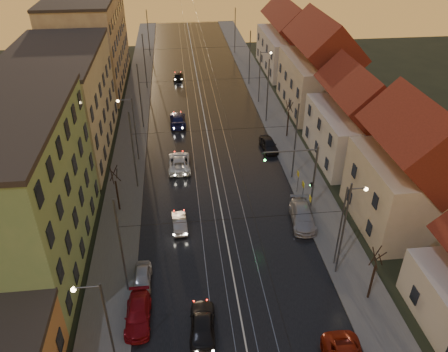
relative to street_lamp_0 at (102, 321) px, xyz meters
name	(u,v)px	position (x,y,z in m)	size (l,w,h in m)	color
road	(205,121)	(9.10, 38.00, -4.87)	(16.00, 120.00, 0.04)	black
sidewalk_left	(134,125)	(-0.90, 38.00, -4.81)	(4.00, 120.00, 0.15)	#4C4C4C
sidewalk_right	(274,118)	(19.10, 38.00, -4.81)	(4.00, 120.00, 0.15)	#4C4C4C
tram_rail_0	(190,122)	(6.90, 38.00, -4.83)	(0.06, 120.00, 0.03)	gray
tram_rail_1	(200,121)	(8.33, 38.00, -4.83)	(0.06, 120.00, 0.03)	gray
tram_rail_2	(210,121)	(9.87, 38.00, -4.83)	(0.06, 120.00, 0.03)	gray
tram_rail_3	(220,120)	(11.30, 38.00, -4.83)	(0.06, 120.00, 0.03)	gray
apartment_left_1	(11,196)	(-8.40, 12.00, 1.61)	(10.00, 18.00, 13.00)	#67915C
apartment_left_2	(62,104)	(-8.40, 32.00, 1.11)	(10.00, 20.00, 12.00)	tan
apartment_left_3	(90,41)	(-8.40, 56.00, 2.11)	(10.00, 24.00, 14.00)	#90755D
house_right_1	(411,174)	(26.10, 13.00, 0.56)	(8.67, 10.20, 10.80)	#BBAF90
house_right_2	(357,122)	(26.10, 26.00, -0.24)	(9.18, 12.24, 9.20)	beige
house_right_3	(320,70)	(26.10, 41.00, 0.92)	(9.18, 14.28, 11.50)	#BBAF90
house_right_4	(289,42)	(26.10, 59.00, 0.16)	(9.18, 16.32, 10.00)	beige
catenary_pole_l_1	(121,248)	(0.50, 7.00, -0.39)	(0.16, 0.16, 9.00)	#595B60
catenary_pole_r_1	(343,231)	(17.70, 7.00, -0.39)	(0.16, 0.16, 9.00)	#595B60
catenary_pole_l_2	(133,151)	(0.50, 22.00, -0.39)	(0.16, 0.16, 9.00)	#595B60
catenary_pole_r_2	(295,143)	(17.70, 22.00, -0.39)	(0.16, 0.16, 9.00)	#595B60
catenary_pole_l_3	(140,97)	(0.50, 37.00, -0.39)	(0.16, 0.16, 9.00)	#595B60
catenary_pole_r_3	(268,92)	(17.70, 37.00, -0.39)	(0.16, 0.16, 9.00)	#595B60
catenary_pole_l_4	(145,62)	(0.50, 52.00, -0.39)	(0.16, 0.16, 9.00)	#595B60
catenary_pole_r_4	(250,58)	(17.70, 52.00, -0.39)	(0.16, 0.16, 9.00)	#595B60
catenary_pole_l_5	(148,34)	(0.50, 70.00, -0.39)	(0.16, 0.16, 9.00)	#595B60
catenary_pole_r_5	(235,31)	(17.70, 70.00, -0.39)	(0.16, 0.16, 9.00)	#595B60
street_lamp_0	(102,321)	(0.00, 0.00, 0.00)	(1.75, 0.32, 8.00)	#595B60
street_lamp_1	(346,219)	(18.21, 8.00, 0.00)	(1.75, 0.32, 8.00)	#595B60
street_lamp_2	(132,124)	(0.00, 28.00, 0.00)	(1.75, 0.32, 8.00)	#595B60
street_lamp_3	(262,72)	(18.21, 44.00, 0.00)	(1.75, 0.32, 8.00)	#595B60
traffic_light_mast	(305,171)	(17.10, 16.00, -0.29)	(5.30, 0.32, 7.20)	#595B60
bare_tree_0	(117,190)	(-1.09, 18.00, -2.40)	(1.09, 1.09, 5.11)	black
bare_tree_1	(373,275)	(19.31, 4.00, -2.40)	(1.09, 1.09, 5.11)	black
bare_tree_2	(288,120)	(19.51, 32.00, -2.40)	(1.09, 1.09, 5.11)	black
driving_car_0	(203,324)	(6.18, 2.38, -4.11)	(1.83, 4.55, 1.55)	black
driving_car_1	(180,223)	(4.86, 14.50, -4.28)	(1.29, 3.70, 1.22)	gray
driving_car_2	(179,162)	(5.14, 25.66, -4.14)	(2.48, 5.38, 1.49)	silver
driving_car_3	(178,119)	(5.25, 37.51, -4.12)	(2.14, 5.27, 1.53)	#181B49
driving_car_4	(178,76)	(5.77, 55.72, -4.26)	(1.48, 3.69, 1.26)	black
parked_left_2	(138,315)	(1.50, 3.86, -4.23)	(1.83, 4.51, 1.31)	maroon
parked_left_3	(142,278)	(1.65, 7.63, -4.27)	(1.46, 3.62, 1.23)	#A9AAAF
parked_right_1	(303,216)	(16.70, 14.00, -4.12)	(2.15, 5.29, 1.53)	#ABAAAF
parked_right_2	(269,144)	(16.40, 28.87, -4.16)	(1.70, 4.23, 1.44)	black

